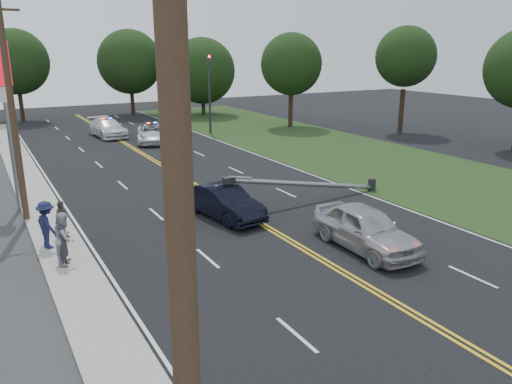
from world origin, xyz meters
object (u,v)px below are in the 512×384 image
emergency_b (108,128)px  bystander_b (65,238)px  crashed_sedan (224,202)px  bystander_c (47,225)px  bystander_d (62,220)px  utility_pole_near (185,328)px  bystander_a (64,245)px  traffic_signal (209,87)px  emergency_a (152,134)px  waiting_sedan (366,228)px  utility_pole_mid (12,110)px  fallen_streetlight (315,184)px

emergency_b → bystander_b: size_ratio=2.85×
crashed_sedan → bystander_b: bearing=-173.7°
bystander_c → bystander_d: bearing=-60.7°
utility_pole_near → bystander_a: bearing=87.1°
crashed_sedan → bystander_a: size_ratio=2.98×
traffic_signal → utility_pole_near: size_ratio=0.70×
utility_pole_near → bystander_c: size_ratio=5.26×
emergency_b → emergency_a: bearing=-65.7°
utility_pole_near → waiting_sedan: (11.34, 9.82, -4.22)m
crashed_sedan → bystander_d: 7.12m
bystander_c → emergency_b: bearing=-36.1°
waiting_sedan → emergency_a: waiting_sedan is taller
crashed_sedan → emergency_a: (3.23, 20.28, -0.02)m
utility_pole_mid → crashed_sedan: size_ratio=2.15×
traffic_signal → emergency_b: size_ratio=1.28×
traffic_signal → utility_pole_mid: size_ratio=0.70×
utility_pole_near → crashed_sedan: size_ratio=2.15×
utility_pole_mid → waiting_sedan: bearing=-41.9°
bystander_c → bystander_a: bearing=170.2°
fallen_streetlight → waiting_sedan: (-2.05, -6.18, -0.06)m
fallen_streetlight → bystander_c: (-12.98, -0.20, 0.15)m
fallen_streetlight → bystander_a: fallen_streetlight is taller
bystander_a → waiting_sedan: bearing=-88.8°
emergency_a → bystander_a: size_ratio=3.43×
traffic_signal → fallen_streetlight: 22.62m
emergency_a → traffic_signal: bearing=33.1°
bystander_a → crashed_sedan: bearing=-52.1°
fallen_streetlight → utility_pole_near: (-13.39, -16.00, 4.17)m
traffic_signal → bystander_d: (-16.45, -21.50, -3.27)m
bystander_c → emergency_a: bearing=-45.9°
crashed_sedan → bystander_a: (-7.46, -2.19, 0.14)m
fallen_streetlight → utility_pole_mid: bearing=163.4°
bystander_c → bystander_d: bystander_c is taller
crashed_sedan → bystander_a: 7.77m
bystander_a → bystander_d: size_ratio=0.95×
crashed_sedan → bystander_b: (-7.37, -2.01, 0.32)m
traffic_signal → crashed_sedan: (-9.36, -22.04, -3.44)m
bystander_d → crashed_sedan: bearing=-60.9°
traffic_signal → emergency_a: traffic_signal is taller
fallen_streetlight → bystander_d: (-12.34, 0.50, 0.02)m
traffic_signal → utility_pole_near: utility_pole_near is taller
bystander_a → traffic_signal: bearing=-13.2°
utility_pole_near → bystander_c: (0.40, 15.80, -4.01)m
traffic_signal → waiting_sedan: bearing=-102.3°
waiting_sedan → emergency_a: bearing=91.4°
traffic_signal → emergency_b: 9.80m
crashed_sedan → bystander_c: size_ratio=2.44×
utility_pole_mid → bystander_c: (0.40, -4.20, -4.01)m
fallen_streetlight → emergency_a: 20.33m
bystander_d → utility_pole_near: bearing=-150.1°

